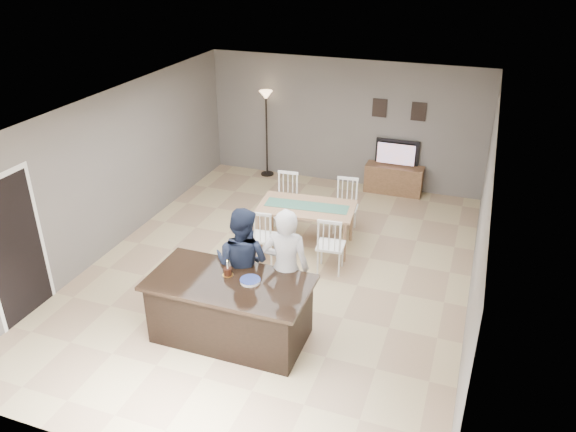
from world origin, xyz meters
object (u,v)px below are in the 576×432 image
(man, at_px, (242,263))
(television, at_px, (396,153))
(woman, at_px, (286,269))
(kitchen_island, at_px, (231,309))
(dining_table, at_px, (307,213))
(birthday_cake, at_px, (228,272))
(plate_stack, at_px, (250,281))
(floor_lamp, at_px, (266,111))
(tv_console, at_px, (394,179))

(man, bearing_deg, television, -100.95)
(woman, xyz_separation_m, man, (-0.65, 0.00, -0.05))
(kitchen_island, bearing_deg, dining_table, 86.52)
(kitchen_island, distance_m, dining_table, 2.77)
(man, bearing_deg, kitchen_island, 98.93)
(man, bearing_deg, birthday_cake, 90.54)
(kitchen_island, relative_size, plate_stack, 7.94)
(woman, xyz_separation_m, floor_lamp, (-2.29, 5.04, 0.61))
(kitchen_island, bearing_deg, birthday_cake, 120.71)
(kitchen_island, bearing_deg, tv_console, 77.84)
(plate_stack, bearing_deg, television, 80.54)
(tv_console, bearing_deg, kitchen_island, -102.16)
(woman, distance_m, plate_stack, 0.57)
(television, bearing_deg, woman, 83.14)
(man, bearing_deg, dining_table, -92.89)
(woman, relative_size, plate_stack, 6.59)
(tv_console, relative_size, plate_stack, 4.43)
(dining_table, bearing_deg, plate_stack, -93.14)
(man, bearing_deg, tv_console, -101.13)
(kitchen_island, xyz_separation_m, tv_console, (1.20, 5.57, -0.15))
(plate_stack, relative_size, dining_table, 0.14)
(birthday_cake, height_order, floor_lamp, floor_lamp)
(tv_console, distance_m, plate_stack, 5.61)
(television, relative_size, dining_table, 0.46)
(kitchen_island, distance_m, tv_console, 5.70)
(tv_console, height_order, dining_table, dining_table)
(floor_lamp, bearing_deg, man, -71.94)
(plate_stack, distance_m, floor_lamp, 5.89)
(television, bearing_deg, plate_stack, 80.54)
(dining_table, bearing_deg, man, -101.19)
(plate_stack, height_order, floor_lamp, floor_lamp)
(plate_stack, distance_m, dining_table, 2.70)
(floor_lamp, bearing_deg, tv_console, -0.40)
(kitchen_island, xyz_separation_m, birthday_cake, (-0.08, 0.13, 0.50))
(kitchen_island, height_order, dining_table, dining_table)
(woman, bearing_deg, man, -10.49)
(television, xyz_separation_m, birthday_cake, (-1.28, -5.51, 0.09))
(kitchen_island, height_order, woman, woman)
(man, relative_size, plate_stack, 6.23)
(kitchen_island, distance_m, floor_lamp, 5.94)
(tv_console, xyz_separation_m, man, (-1.26, -5.02, 0.54))
(man, distance_m, floor_lamp, 5.34)
(woman, xyz_separation_m, birthday_cake, (-0.66, -0.42, 0.06))
(man, xyz_separation_m, birthday_cake, (-0.02, -0.42, 0.11))
(birthday_cake, distance_m, dining_table, 2.66)
(tv_console, relative_size, television, 1.31)
(television, bearing_deg, man, 76.12)
(tv_console, bearing_deg, television, 90.00)
(tv_console, xyz_separation_m, dining_table, (-1.03, -2.81, 0.34))
(television, relative_size, floor_lamp, 0.47)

